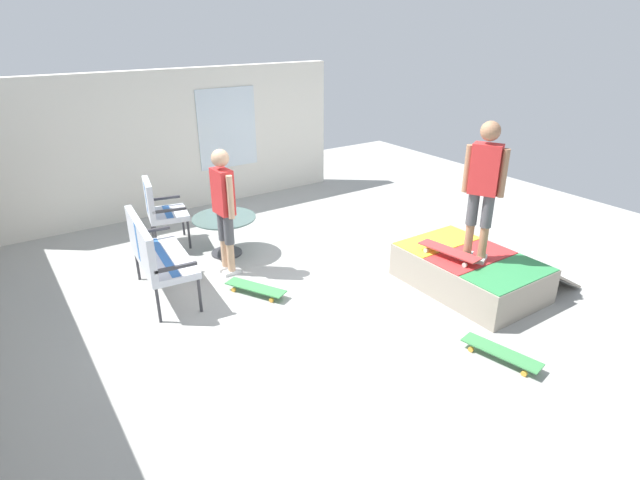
% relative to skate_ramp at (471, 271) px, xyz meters
% --- Properties ---
extents(ground_plane, '(12.00, 12.00, 0.10)m').
position_rel_skate_ramp_xyz_m(ground_plane, '(1.11, 1.43, -0.28)').
color(ground_plane, '#A8A8A3').
extents(house_facade, '(0.23, 6.00, 2.40)m').
position_rel_skate_ramp_xyz_m(house_facade, '(4.91, 1.92, 0.98)').
color(house_facade, white).
rests_on(house_facade, ground_plane).
extents(skate_ramp, '(1.71, 1.73, 0.45)m').
position_rel_skate_ramp_xyz_m(skate_ramp, '(0.00, 0.00, 0.00)').
color(skate_ramp, gray).
rests_on(skate_ramp, ground_plane).
extents(patio_bench, '(1.29, 0.66, 1.02)m').
position_rel_skate_ramp_xyz_m(patio_bench, '(1.98, 3.35, 0.39)').
color(patio_bench, '#38383D').
rests_on(patio_bench, ground_plane).
extents(patio_chair_near_house, '(0.71, 0.66, 1.02)m').
position_rel_skate_ramp_xyz_m(patio_chair_near_house, '(3.49, 2.79, 0.39)').
color(patio_chair_near_house, '#38383D').
rests_on(patio_chair_near_house, ground_plane).
extents(patio_table, '(0.90, 0.90, 0.57)m').
position_rel_skate_ramp_xyz_m(patio_table, '(2.67, 2.13, 0.18)').
color(patio_table, '#38383D').
rests_on(patio_table, ground_plane).
extents(person_watching, '(0.48, 0.25, 1.68)m').
position_rel_skate_ramp_xyz_m(person_watching, '(2.13, 2.35, 0.75)').
color(person_watching, silver).
rests_on(person_watching, ground_plane).
extents(person_skater, '(0.44, 0.34, 1.67)m').
position_rel_skate_ramp_xyz_m(person_skater, '(-0.08, 0.09, 1.20)').
color(person_skater, silver).
rests_on(person_skater, skate_ramp).
extents(skateboard_by_bench, '(0.80, 0.56, 0.10)m').
position_rel_skate_ramp_xyz_m(skateboard_by_bench, '(1.37, 2.34, -0.14)').
color(skateboard_by_bench, '#3F8C4C').
rests_on(skateboard_by_bench, ground_plane).
extents(skateboard_spare, '(0.82, 0.36, 0.10)m').
position_rel_skate_ramp_xyz_m(skateboard_spare, '(-1.20, 0.93, -0.14)').
color(skateboard_spare, '#3F8C4C').
rests_on(skateboard_spare, ground_plane).
extents(skateboard_on_ramp, '(0.82, 0.31, 0.10)m').
position_rel_skate_ramp_xyz_m(skateboard_on_ramp, '(0.12, 0.32, 0.31)').
color(skateboard_on_ramp, '#B23838').
rests_on(skateboard_on_ramp, skate_ramp).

